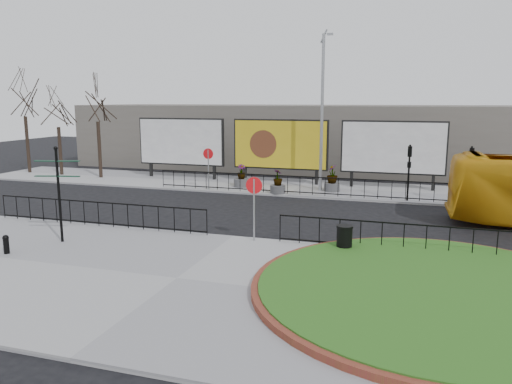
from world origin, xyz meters
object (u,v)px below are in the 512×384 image
at_px(bollard, 6,243).
at_px(planter_b, 278,184).
at_px(lamp_post, 322,111).
at_px(litter_bin, 344,239).
at_px(planter_a, 241,179).
at_px(billboard_mid, 280,145).
at_px(planter_c, 332,180).
at_px(fingerpost_sign, 58,185).

xyz_separation_m(bollard, planter_b, (6.13, 13.97, 0.16)).
height_order(lamp_post, litter_bin, lamp_post).
bearing_deg(bollard, planter_a, 77.44).
relative_size(billboard_mid, planter_a, 4.44).
relative_size(litter_bin, planter_c, 0.62).
distance_m(lamp_post, planter_c, 4.13).
distance_m(lamp_post, planter_a, 6.47).
relative_size(fingerpost_sign, litter_bin, 3.73).
height_order(billboard_mid, litter_bin, billboard_mid).
xyz_separation_m(lamp_post, planter_a, (-4.90, -0.20, -4.22)).
height_order(lamp_post, bollard, lamp_post).
bearing_deg(planter_c, billboard_mid, 151.95).
bearing_deg(planter_a, billboard_mid, 48.81).
xyz_separation_m(litter_bin, planter_a, (-7.90, 11.68, -0.01)).
bearing_deg(lamp_post, planter_a, -177.72).
bearing_deg(fingerpost_sign, bollard, -126.81).
xyz_separation_m(planter_a, planter_b, (2.71, -1.40, 0.04)).
distance_m(fingerpost_sign, planter_c, 16.04).
relative_size(lamp_post, bollard, 13.72).
bearing_deg(planter_c, planter_a, -178.00).
bearing_deg(planter_b, planter_c, 28.99).
relative_size(planter_b, planter_c, 0.89).
height_order(bollard, planter_b, planter_b).
height_order(litter_bin, planter_b, planter_b).
bearing_deg(fingerpost_sign, litter_bin, -1.11).
height_order(billboard_mid, bollard, billboard_mid).
distance_m(billboard_mid, planter_a, 3.50).
bearing_deg(planter_c, fingerpost_sign, -120.66).
relative_size(planter_a, planter_b, 1.00).
xyz_separation_m(litter_bin, planter_b, (-5.19, 10.28, 0.03)).
height_order(billboard_mid, fingerpost_sign, billboard_mid).
bearing_deg(planter_b, billboard_mid, 102.81).
height_order(billboard_mid, planter_b, billboard_mid).
bearing_deg(planter_a, planter_c, 2.00).
height_order(planter_a, planter_c, planter_c).
bearing_deg(litter_bin, lamp_post, 104.14).
distance_m(lamp_post, litter_bin, 12.96).
bearing_deg(bollard, lamp_post, 61.86).
xyz_separation_m(fingerpost_sign, litter_bin, (10.44, 1.85, -1.71)).
distance_m(bollard, planter_c, 17.99).
bearing_deg(litter_bin, planter_b, 116.78).
bearing_deg(lamp_post, fingerpost_sign, -118.47).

